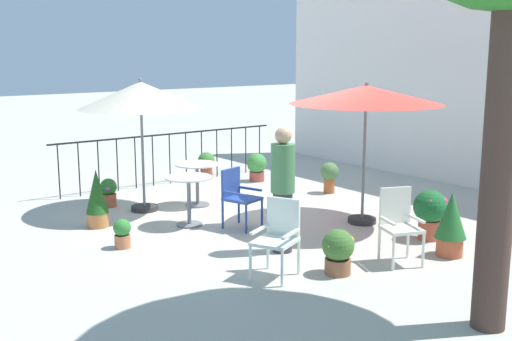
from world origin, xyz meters
name	(u,v)px	position (x,y,z in m)	size (l,w,h in m)	color
ground_plane	(268,217)	(0.00, 0.00, 0.00)	(60.00, 60.00, 0.00)	#B7B4A8
villa_facade	(452,82)	(0.00, 4.63, 2.03)	(9.24, 0.30, 4.05)	white
terrace_railing	(170,150)	(-3.22, 0.00, 0.69)	(0.03, 4.89, 1.01)	black
patio_umbrella_0	(366,96)	(1.15, 0.95, 1.97)	(2.32, 2.32, 2.19)	#2D2D2D
patio_umbrella_1	(141,96)	(-1.56, -1.41, 1.91)	(2.03, 2.03, 2.21)	#2D2D2D
cafe_table_0	(189,192)	(-0.32, -1.28, 0.53)	(0.72, 0.72, 0.77)	white
cafe_table_1	(197,176)	(-1.32, -0.52, 0.51)	(0.75, 0.75, 0.74)	white
patio_chair_0	(399,221)	(2.71, -0.04, 0.54)	(0.55, 0.56, 0.95)	silver
patio_chair_1	(238,194)	(0.19, -0.73, 0.52)	(0.58, 0.56, 0.89)	#2A4899
patio_chair_2	(278,233)	(2.17, -1.54, 0.52)	(0.61, 0.64, 0.92)	white
potted_plant_0	(338,250)	(2.57, -0.95, 0.30)	(0.39, 0.39, 0.55)	brown
potted_plant_1	(109,192)	(-2.16, -1.78, 0.26)	(0.29, 0.29, 0.49)	#AE5539
potted_plant_2	(97,198)	(-1.10, -2.43, 0.44)	(0.34, 0.34, 0.89)	#C17441
potted_plant_3	(329,175)	(-0.66, 1.96, 0.35)	(0.35, 0.35, 0.58)	#A6582C
potted_plant_4	(206,164)	(-3.18, 0.84, 0.31)	(0.35, 0.35, 0.56)	brown
potted_plant_5	(430,211)	(2.33, 1.07, 0.42)	(0.47, 0.47, 0.72)	#BE5239
potted_plant_6	(451,223)	(2.95, 0.70, 0.45)	(0.41, 0.41, 0.84)	#B95335
potted_plant_7	(257,166)	(-2.34, 1.53, 0.31)	(0.41, 0.41, 0.57)	#9C433C
potted_plant_8	(122,233)	(0.08, -2.58, 0.21)	(0.24, 0.24, 0.40)	#C4724B
standing_person	(283,188)	(1.50, -0.93, 0.86)	(0.45, 0.45, 1.67)	#33333D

